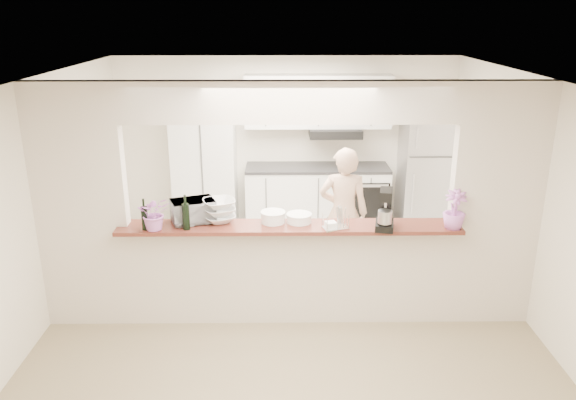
{
  "coord_description": "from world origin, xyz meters",
  "views": [
    {
      "loc": [
        -0.07,
        -5.24,
        3.11
      ],
      "look_at": [
        -0.01,
        0.3,
        1.24
      ],
      "focal_mm": 35.0,
      "sensor_mm": 36.0,
      "label": 1
    }
  ],
  "objects_px": {
    "toaster_oven": "(193,211)",
    "person": "(343,214)",
    "refrigerator": "(426,173)",
    "stand_mixer": "(385,211)"
  },
  "relations": [
    {
      "from": "refrigerator",
      "to": "toaster_oven",
      "type": "distance_m",
      "value": 4.0
    },
    {
      "from": "person",
      "to": "stand_mixer",
      "type": "bearing_deg",
      "value": 108.13
    },
    {
      "from": "refrigerator",
      "to": "toaster_oven",
      "type": "height_order",
      "value": "refrigerator"
    },
    {
      "from": "toaster_oven",
      "to": "refrigerator",
      "type": "bearing_deg",
      "value": 19.44
    },
    {
      "from": "toaster_oven",
      "to": "person",
      "type": "relative_size",
      "value": 0.26
    },
    {
      "from": "stand_mixer",
      "to": "person",
      "type": "relative_size",
      "value": 0.25
    },
    {
      "from": "refrigerator",
      "to": "person",
      "type": "height_order",
      "value": "refrigerator"
    },
    {
      "from": "toaster_oven",
      "to": "stand_mixer",
      "type": "bearing_deg",
      "value": -26.96
    },
    {
      "from": "toaster_oven",
      "to": "person",
      "type": "xyz_separation_m",
      "value": [
        1.63,
        0.99,
        -0.4
      ]
    },
    {
      "from": "toaster_oven",
      "to": "stand_mixer",
      "type": "relative_size",
      "value": 1.04
    }
  ]
}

